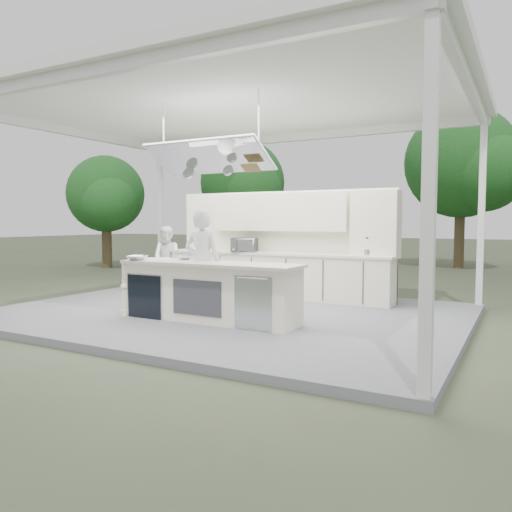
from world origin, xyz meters
The scene contains 12 objects.
ground centered at (0.00, 0.00, 0.00)m, with size 90.00×90.00×0.00m, color #404932.
stage_deck centered at (0.00, 0.00, 0.06)m, with size 8.00×6.00×0.12m, color slate.
tent centered at (0.00, -0.01, 3.71)m, with size 8.20×6.20×3.86m.
demo_island centered at (0.18, -0.91, 0.60)m, with size 3.10×0.79×0.95m.
back_counter centered at (0.00, 1.90, 0.60)m, with size 5.08×0.72×0.95m.
back_wall_unit centered at (0.44, 2.11, 1.57)m, with size 5.05×0.48×2.25m.
tree_cluster centered at (-0.16, 9.77, 3.29)m, with size 19.55×9.40×5.85m.
head_chef centered at (-0.07, -0.70, 1.02)m, with size 0.66×0.43×1.81m, color silver.
sous_chef centered at (-2.60, 1.55, 0.87)m, with size 0.73×0.57×1.50m, color white.
toaster_oven centered at (-0.64, 1.70, 1.22)m, with size 0.54×0.36×0.30m, color #B5B8BD.
bowl_large centered at (-1.10, -1.15, 1.11)m, with size 0.32×0.32×0.08m, color silver.
bowl_small centered at (-0.47, -0.65, 1.11)m, with size 0.25×0.25×0.08m, color #B6B9BD.
Camera 1 is at (4.68, -7.56, 1.73)m, focal length 35.00 mm.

